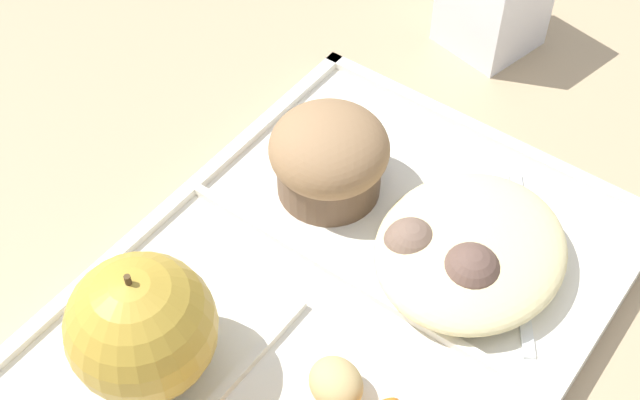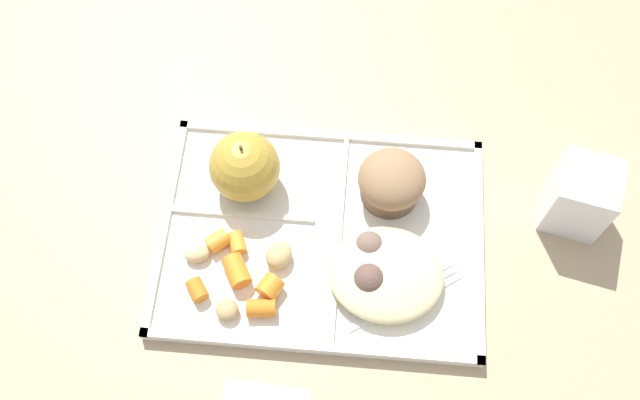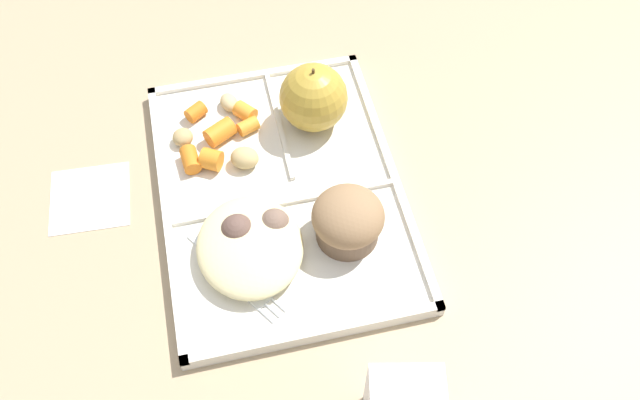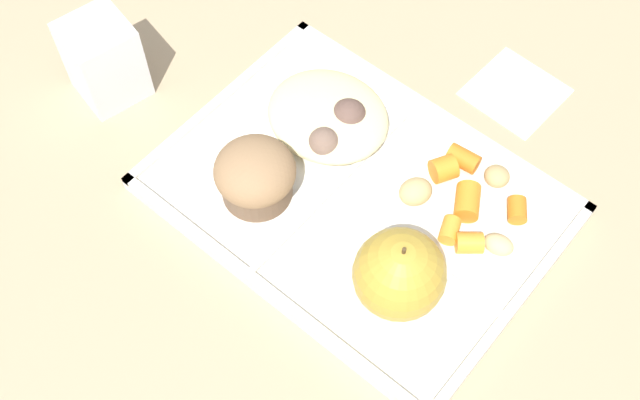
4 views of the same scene
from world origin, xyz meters
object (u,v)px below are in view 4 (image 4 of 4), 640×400
object	(u,v)px
green_apple	(399,274)
bran_muffin	(255,175)
plastic_fork	(313,99)
lunch_tray	(356,198)
milk_carton	(104,60)

from	to	relation	value
green_apple	bran_muffin	distance (m)	0.18
bran_muffin	plastic_fork	world-z (taller)	bran_muffin
lunch_tray	bran_muffin	bearing A→B (deg)	37.87
plastic_fork	milk_carton	world-z (taller)	milk_carton
green_apple	bran_muffin	xyz separation A→B (m)	(0.18, 0.00, -0.01)
bran_muffin	milk_carton	xyz separation A→B (m)	(0.22, -0.00, 0.00)
plastic_fork	green_apple	bearing A→B (deg)	148.72
bran_muffin	milk_carton	distance (m)	0.22
bran_muffin	milk_carton	size ratio (longest dim) A/B	0.85
green_apple	milk_carton	distance (m)	0.40
lunch_tray	plastic_fork	xyz separation A→B (m)	(0.11, -0.07, 0.01)
lunch_tray	bran_muffin	xyz separation A→B (m)	(0.08, 0.06, 0.04)
plastic_fork	lunch_tray	bearing A→B (deg)	149.91
lunch_tray	bran_muffin	distance (m)	0.11
bran_muffin	plastic_fork	distance (m)	0.14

